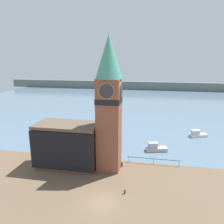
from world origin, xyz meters
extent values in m
plane|color=brown|center=(0.00, 0.00, 0.00)|extent=(160.00, 160.00, 0.00)
cube|color=slate|center=(0.00, 73.12, 0.00)|extent=(160.00, 120.00, 0.00)
cube|color=slate|center=(0.00, 113.12, 2.50)|extent=(180.00, 3.00, 5.00)
cube|color=#333338|center=(7.02, 12.87, 1.05)|extent=(9.87, 0.08, 0.08)
cylinder|color=#333338|center=(2.38, 12.87, 0.53)|extent=(0.07, 0.07, 1.05)
cylinder|color=#333338|center=(7.02, 12.87, 0.53)|extent=(0.07, 0.07, 1.05)
cylinder|color=#333338|center=(11.65, 12.87, 0.53)|extent=(0.07, 0.07, 1.05)
cube|color=brown|center=(-0.87, 9.97, 8.03)|extent=(3.90, 3.90, 16.07)
cube|color=black|center=(-0.87, 9.97, 12.39)|extent=(4.02, 4.02, 0.90)
cylinder|color=tan|center=(-0.87, 7.97, 14.28)|extent=(2.61, 0.12, 2.61)
cylinder|color=#333338|center=(-0.87, 7.88, 14.28)|extent=(2.38, 0.12, 2.38)
cylinder|color=tan|center=(1.14, 9.97, 14.28)|extent=(0.12, 2.61, 2.61)
cylinder|color=#333338|center=(1.23, 9.97, 14.28)|extent=(0.12, 2.38, 2.38)
cone|color=teal|center=(-0.87, 9.97, 19.55)|extent=(4.48, 4.48, 6.97)
cube|color=brown|center=(-8.55, 9.69, 3.73)|extent=(10.81, 5.59, 7.47)
cube|color=brown|center=(-8.55, 9.69, 7.72)|extent=(11.21, 5.99, 0.50)
cube|color=black|center=(-8.55, 6.74, 3.88)|extent=(11.31, 0.30, 6.87)
cube|color=#B7B2A8|center=(7.61, 19.07, 0.40)|extent=(4.74, 2.68, 0.81)
cube|color=#B2B2B2|center=(6.82, 18.89, 1.35)|extent=(2.18, 1.62, 1.09)
cube|color=silver|center=(18.08, 30.08, 0.31)|extent=(4.77, 3.35, 0.61)
cube|color=silver|center=(17.34, 29.77, 1.20)|extent=(2.28, 1.89, 1.18)
cylinder|color=#2D2D33|center=(2.97, 2.66, 0.27)|extent=(0.24, 0.24, 0.54)
sphere|color=#2D2D33|center=(2.97, 2.66, 0.54)|extent=(0.25, 0.25, 0.25)
cylinder|color=#2D2D33|center=(1.35, 10.83, 0.33)|extent=(0.29, 0.29, 0.65)
sphere|color=#2D2D33|center=(1.35, 10.83, 0.65)|extent=(0.31, 0.31, 0.31)
camera|label=1|loc=(6.45, -25.39, 19.33)|focal=35.00mm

